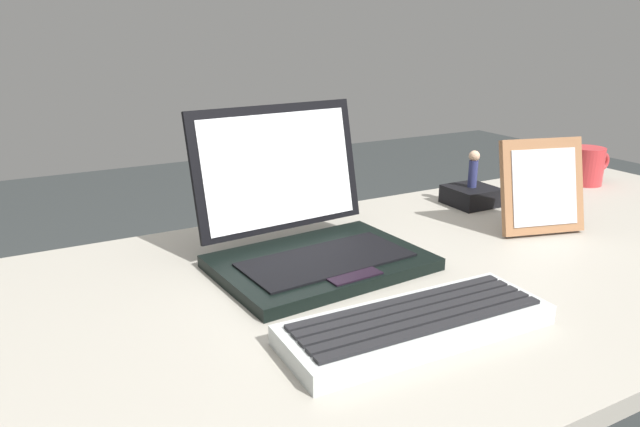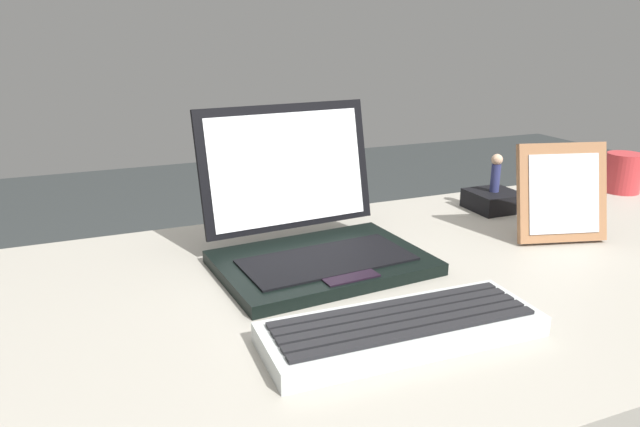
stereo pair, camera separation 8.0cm
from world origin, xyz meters
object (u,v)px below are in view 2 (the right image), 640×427
external_keyboard (402,328)px  figurine (496,171)px  photo_frame (562,193)px  figurine_stand (493,201)px  laptop_front (311,232)px  coffee_mug (624,173)px

external_keyboard → figurine: size_ratio=4.42×
photo_frame → figurine_stand: (0.01, 0.18, -0.06)m
figurine_stand → figurine: size_ratio=1.22×
laptop_front → external_keyboard: laptop_front is taller
laptop_front → photo_frame: size_ratio=1.95×
external_keyboard → coffee_mug: bearing=25.7°
external_keyboard → photo_frame: 0.44m
figurine → coffee_mug: (0.34, -0.00, -0.03)m
figurine_stand → photo_frame: bearing=-93.7°
photo_frame → figurine: 0.18m
photo_frame → figurine_stand: photo_frame is taller
laptop_front → photo_frame: bearing=-10.0°
laptop_front → photo_frame: 0.41m
figurine → coffee_mug: size_ratio=0.65×
figurine → coffee_mug: 0.34m
laptop_front → figurine: size_ratio=4.27×
external_keyboard → coffee_mug: 0.83m
external_keyboard → laptop_front: bearing=91.8°
external_keyboard → figurine_stand: 0.54m
laptop_front → external_keyboard: bearing=-88.2°
external_keyboard → figurine: figurine is taller
figurine_stand → coffee_mug: bearing=-0.1°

